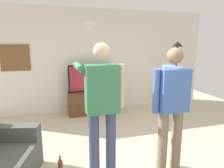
{
  "coord_description": "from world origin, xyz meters",
  "views": [
    {
      "loc": [
        -1.07,
        -2.25,
        1.78
      ],
      "look_at": [
        -0.05,
        1.2,
        1.05
      ],
      "focal_mm": 31.28,
      "sensor_mm": 36.0,
      "label": 1
    }
  ],
  "objects_px": {
    "floor_lamp": "(176,62)",
    "wall_clock": "(89,26)",
    "person_standing_nearer_couch": "(171,104)",
    "television": "(92,78)",
    "tv_stand": "(92,102)",
    "framed_picture": "(15,58)",
    "person_standing_nearer_lamp": "(102,103)"
  },
  "relations": [
    {
      "from": "floor_lamp",
      "to": "wall_clock",
      "type": "bearing_deg",
      "value": 163.4
    },
    {
      "from": "person_standing_nearer_couch",
      "to": "floor_lamp",
      "type": "bearing_deg",
      "value": 54.73
    },
    {
      "from": "television",
      "to": "tv_stand",
      "type": "bearing_deg",
      "value": -90.0
    },
    {
      "from": "television",
      "to": "floor_lamp",
      "type": "distance_m",
      "value": 2.28
    },
    {
      "from": "framed_picture",
      "to": "television",
      "type": "bearing_deg",
      "value": -7.92
    },
    {
      "from": "floor_lamp",
      "to": "person_standing_nearer_couch",
      "type": "height_order",
      "value": "floor_lamp"
    },
    {
      "from": "television",
      "to": "person_standing_nearer_couch",
      "type": "distance_m",
      "value": 2.75
    },
    {
      "from": "tv_stand",
      "to": "television",
      "type": "bearing_deg",
      "value": 90.0
    },
    {
      "from": "wall_clock",
      "to": "floor_lamp",
      "type": "distance_m",
      "value": 2.48
    },
    {
      "from": "framed_picture",
      "to": "floor_lamp",
      "type": "relative_size",
      "value": 0.35
    },
    {
      "from": "tv_stand",
      "to": "floor_lamp",
      "type": "bearing_deg",
      "value": -9.47
    },
    {
      "from": "tv_stand",
      "to": "wall_clock",
      "type": "height_order",
      "value": "wall_clock"
    },
    {
      "from": "person_standing_nearer_lamp",
      "to": "person_standing_nearer_couch",
      "type": "distance_m",
      "value": 0.95
    },
    {
      "from": "tv_stand",
      "to": "television",
      "type": "height_order",
      "value": "television"
    },
    {
      "from": "framed_picture",
      "to": "person_standing_nearer_lamp",
      "type": "bearing_deg",
      "value": -62.29
    },
    {
      "from": "person_standing_nearer_lamp",
      "to": "person_standing_nearer_couch",
      "type": "height_order",
      "value": "person_standing_nearer_lamp"
    },
    {
      "from": "tv_stand",
      "to": "person_standing_nearer_couch",
      "type": "distance_m",
      "value": 2.79
    },
    {
      "from": "television",
      "to": "person_standing_nearer_lamp",
      "type": "height_order",
      "value": "person_standing_nearer_lamp"
    },
    {
      "from": "framed_picture",
      "to": "person_standing_nearer_couch",
      "type": "bearing_deg",
      "value": -50.78
    },
    {
      "from": "tv_stand",
      "to": "wall_clock",
      "type": "bearing_deg",
      "value": 90.0
    },
    {
      "from": "tv_stand",
      "to": "framed_picture",
      "type": "relative_size",
      "value": 1.87
    },
    {
      "from": "tv_stand",
      "to": "person_standing_nearer_couch",
      "type": "xyz_separation_m",
      "value": [
        0.6,
        -2.64,
        0.7
      ]
    },
    {
      "from": "floor_lamp",
      "to": "tv_stand",
      "type": "bearing_deg",
      "value": 170.53
    },
    {
      "from": "person_standing_nearer_couch",
      "to": "television",
      "type": "bearing_deg",
      "value": 102.7
    },
    {
      "from": "television",
      "to": "floor_lamp",
      "type": "height_order",
      "value": "floor_lamp"
    },
    {
      "from": "person_standing_nearer_couch",
      "to": "framed_picture",
      "type": "bearing_deg",
      "value": 129.22
    },
    {
      "from": "person_standing_nearer_lamp",
      "to": "person_standing_nearer_couch",
      "type": "bearing_deg",
      "value": -9.61
    },
    {
      "from": "wall_clock",
      "to": "framed_picture",
      "type": "bearing_deg",
      "value": 179.84
    },
    {
      "from": "tv_stand",
      "to": "person_standing_nearer_lamp",
      "type": "xyz_separation_m",
      "value": [
        -0.33,
        -2.48,
        0.74
      ]
    },
    {
      "from": "person_standing_nearer_lamp",
      "to": "person_standing_nearer_couch",
      "type": "xyz_separation_m",
      "value": [
        0.94,
        -0.16,
        -0.04
      ]
    },
    {
      "from": "framed_picture",
      "to": "floor_lamp",
      "type": "bearing_deg",
      "value": -9.43
    },
    {
      "from": "framed_picture",
      "to": "tv_stand",
      "type": "bearing_deg",
      "value": -9.37
    }
  ]
}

